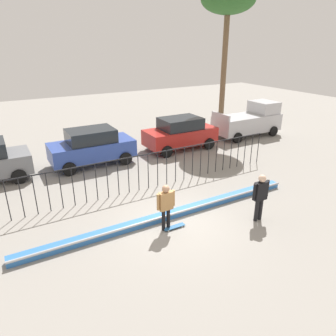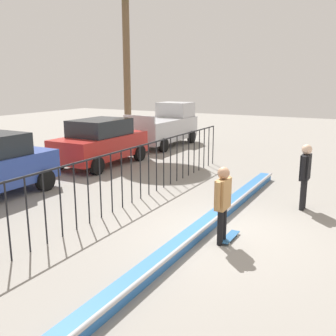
{
  "view_description": "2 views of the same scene",
  "coord_description": "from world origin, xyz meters",
  "px_view_note": "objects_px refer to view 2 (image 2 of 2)",
  "views": [
    {
      "loc": [
        -5.05,
        -8.39,
        6.12
      ],
      "look_at": [
        1.17,
        2.57,
        0.99
      ],
      "focal_mm": 33.62,
      "sensor_mm": 36.0,
      "label": 1
    },
    {
      "loc": [
        -7.91,
        -2.98,
        3.47
      ],
      "look_at": [
        1.18,
        2.03,
        1.1
      ],
      "focal_mm": 41.39,
      "sensor_mm": 36.0,
      "label": 2
    }
  ],
  "objects_px": {
    "camera_operator": "(305,171)",
    "skateboard": "(230,237)",
    "parked_car_red": "(101,142)",
    "pickup_truck": "(165,126)",
    "skateboarder": "(223,198)"
  },
  "relations": [
    {
      "from": "skateboarder",
      "to": "pickup_truck",
      "type": "bearing_deg",
      "value": 43.88
    },
    {
      "from": "skateboarder",
      "to": "pickup_truck",
      "type": "xyz_separation_m",
      "value": [
        10.69,
        7.41,
        0.02
      ]
    },
    {
      "from": "parked_car_red",
      "to": "pickup_truck",
      "type": "distance_m",
      "value": 5.62
    },
    {
      "from": "skateboard",
      "to": "pickup_truck",
      "type": "relative_size",
      "value": 0.17
    },
    {
      "from": "skateboard",
      "to": "camera_operator",
      "type": "xyz_separation_m",
      "value": [
        2.94,
        -1.03,
        1.02
      ]
    },
    {
      "from": "skateboard",
      "to": "camera_operator",
      "type": "relative_size",
      "value": 0.44
    },
    {
      "from": "skateboard",
      "to": "pickup_truck",
      "type": "height_order",
      "value": "pickup_truck"
    },
    {
      "from": "skateboarder",
      "to": "camera_operator",
      "type": "xyz_separation_m",
      "value": [
        3.23,
        -1.11,
        0.06
      ]
    },
    {
      "from": "skateboarder",
      "to": "pickup_truck",
      "type": "distance_m",
      "value": 13.01
    },
    {
      "from": "camera_operator",
      "to": "parked_car_red",
      "type": "xyz_separation_m",
      "value": [
        1.84,
        8.41,
        -0.11
      ]
    },
    {
      "from": "camera_operator",
      "to": "pickup_truck",
      "type": "distance_m",
      "value": 11.33
    },
    {
      "from": "skateboarder",
      "to": "camera_operator",
      "type": "distance_m",
      "value": 3.41
    },
    {
      "from": "camera_operator",
      "to": "skateboard",
      "type": "bearing_deg",
      "value": 18.64
    },
    {
      "from": "skateboarder",
      "to": "camera_operator",
      "type": "height_order",
      "value": "camera_operator"
    },
    {
      "from": "skateboarder",
      "to": "parked_car_red",
      "type": "bearing_deg",
      "value": 64.34
    }
  ]
}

